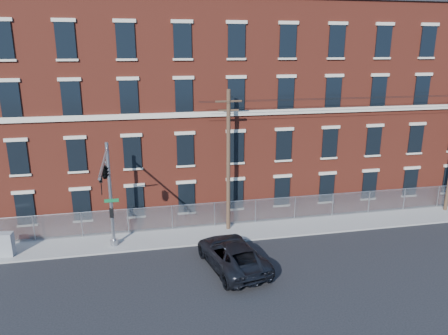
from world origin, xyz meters
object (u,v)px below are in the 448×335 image
Objects in this scene: utility_pole_near at (228,159)px; pickup_truck at (232,254)px; traffic_signal_mast at (106,180)px; utility_cabinet at (3,244)px.

utility_pole_near reaches higher than pickup_truck.
utility_cabinet is (-6.71, 2.24, -4.51)m from traffic_signal_mast.
traffic_signal_mast is at bearing -156.86° from utility_pole_near.
traffic_signal_mast reaches higher than utility_cabinet.
pickup_truck is (-0.93, -5.34, -4.49)m from utility_pole_near.
utility_pole_near is at bearing 23.14° from traffic_signal_mast.
pickup_truck is (7.07, -1.92, -4.54)m from traffic_signal_mast.
utility_pole_near is at bearing -110.78° from pickup_truck.
pickup_truck reaches higher than utility_cabinet.
utility_cabinet is at bearing -175.41° from utility_pole_near.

